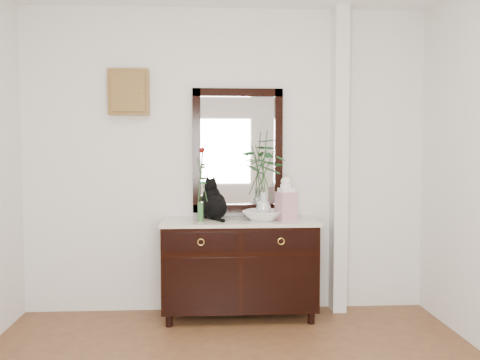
{
  "coord_description": "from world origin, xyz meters",
  "views": [
    {
      "loc": [
        -0.17,
        -2.79,
        1.48
      ],
      "look_at": [
        0.1,
        1.63,
        1.2
      ],
      "focal_mm": 40.0,
      "sensor_mm": 36.0,
      "label": 1
    }
  ],
  "objects": [
    {
      "name": "wall_mirror",
      "position": [
        0.1,
        1.97,
        1.44
      ],
      "size": [
        0.8,
        0.06,
        1.1
      ],
      "color": "black",
      "rests_on": "wall_back"
    },
    {
      "name": "key_cabinet",
      "position": [
        -0.85,
        1.94,
        1.95
      ],
      "size": [
        0.35,
        0.1,
        0.4
      ],
      "primitive_type": "cube",
      "color": "brown",
      "rests_on": "wall_back"
    },
    {
      "name": "sideboard",
      "position": [
        0.1,
        1.73,
        0.47
      ],
      "size": [
        1.33,
        0.52,
        0.82
      ],
      "color": "black",
      "rests_on": "ground"
    },
    {
      "name": "vase_branches",
      "position": [
        0.31,
        1.72,
        1.25
      ],
      "size": [
        0.43,
        0.43,
        0.76
      ],
      "primitive_type": null,
      "rotation": [
        0.0,
        0.0,
        -0.23
      ],
      "color": "silver",
      "rests_on": "lotus_bowl"
    },
    {
      "name": "bud_vase_rose",
      "position": [
        -0.23,
        1.67,
        1.16
      ],
      "size": [
        0.1,
        0.1,
        0.63
      ],
      "primitive_type": null,
      "rotation": [
        0.0,
        0.0,
        -0.32
      ],
      "color": "#346F35",
      "rests_on": "sideboard"
    },
    {
      "name": "lotus_bowl",
      "position": [
        0.31,
        1.72,
        0.89
      ],
      "size": [
        0.45,
        0.45,
        0.08
      ],
      "primitive_type": "imported",
      "rotation": [
        0.0,
        0.0,
        -0.39
      ],
      "color": "white",
      "rests_on": "sideboard"
    },
    {
      "name": "wall_back",
      "position": [
        0.0,
        1.98,
        1.35
      ],
      "size": [
        3.6,
        0.04,
        2.7
      ],
      "primitive_type": "cube",
      "color": "white",
      "rests_on": "ground"
    },
    {
      "name": "ginger_jar",
      "position": [
        0.5,
        1.68,
        1.04
      ],
      "size": [
        0.18,
        0.18,
        0.39
      ],
      "primitive_type": null,
      "rotation": [
        0.0,
        0.0,
        0.34
      ],
      "color": "white",
      "rests_on": "sideboard"
    },
    {
      "name": "cat",
      "position": [
        -0.11,
        1.8,
        1.02
      ],
      "size": [
        0.35,
        0.37,
        0.34
      ],
      "primitive_type": null,
      "rotation": [
        0.0,
        0.0,
        0.44
      ],
      "color": "black",
      "rests_on": "sideboard"
    },
    {
      "name": "pilaster",
      "position": [
        1.0,
        1.9,
        1.35
      ],
      "size": [
        0.12,
        0.2,
        2.7
      ],
      "primitive_type": "cube",
      "color": "white",
      "rests_on": "ground"
    }
  ]
}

